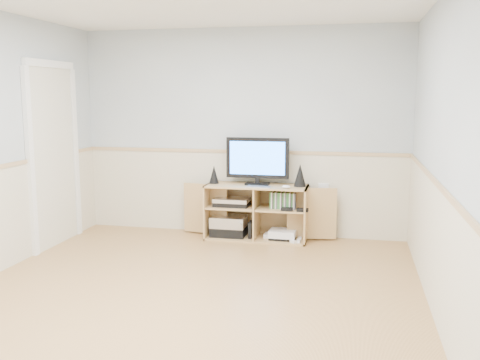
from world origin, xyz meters
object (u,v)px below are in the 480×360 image
object	(u,v)px
media_cabinet	(257,211)
monitor	(258,159)
game_consoles	(282,235)
keyboard	(259,187)

from	to	relation	value
media_cabinet	monitor	size ratio (longest dim) A/B	2.51
media_cabinet	game_consoles	bearing A→B (deg)	-12.18
monitor	keyboard	xyz separation A→B (m)	(0.05, -0.19, -0.30)
game_consoles	keyboard	bearing A→B (deg)	-153.98
game_consoles	monitor	bearing A→B (deg)	168.88
media_cabinet	game_consoles	xyz separation A→B (m)	(0.31, -0.07, -0.26)
monitor	game_consoles	distance (m)	0.94
keyboard	game_consoles	world-z (taller)	keyboard
monitor	game_consoles	bearing A→B (deg)	-11.12
monitor	media_cabinet	bearing A→B (deg)	90.00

